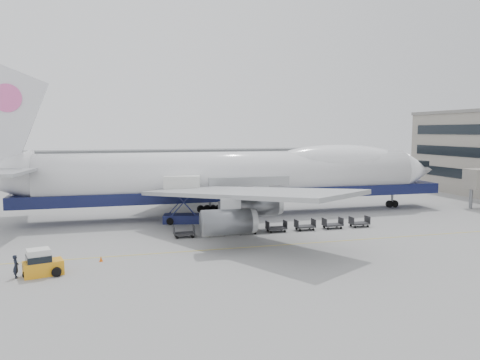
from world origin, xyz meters
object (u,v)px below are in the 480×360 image
object	(u,v)px
catering_truck	(182,196)
baggage_tug	(41,264)
ground_worker	(16,266)
airliner	(240,175)

from	to	relation	value
catering_truck	baggage_tug	xyz separation A→B (m)	(-14.36, -18.92, -2.46)
baggage_tug	ground_worker	size ratio (longest dim) A/B	1.78
catering_truck	ground_worker	distance (m)	25.18
catering_truck	baggage_tug	bearing A→B (deg)	-114.09
ground_worker	airliner	bearing A→B (deg)	-52.97
airliner	ground_worker	xyz separation A→B (m)	(-24.82, -22.57, -4.69)
airliner	catering_truck	xyz separation A→B (m)	(-8.59, -3.48, -2.19)
baggage_tug	ground_worker	xyz separation A→B (m)	(-1.87, -0.17, -0.04)
catering_truck	ground_worker	bearing A→B (deg)	-117.28
airliner	ground_worker	size ratio (longest dim) A/B	35.68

